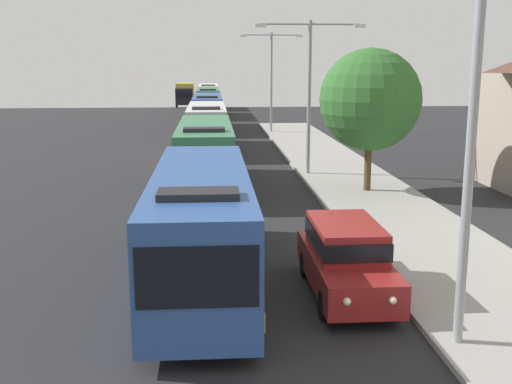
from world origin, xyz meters
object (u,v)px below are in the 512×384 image
object	(u,v)px
streetlamp_far	(271,72)
roadside_tree	(370,100)
bus_fourth_in_line	(208,111)
box_truck_oncoming	(185,93)
bus_lead	(202,222)
bus_second_in_line	(205,153)
streetlamp_near	(474,104)
bus_middle	(207,126)
bus_rear	(208,101)
bus_tail_end	(209,95)
white_suv	(346,256)
streetlamp_mid	(309,81)

from	to	relation	value
streetlamp_far	roadside_tree	xyz separation A→B (m)	(2.03, -25.21, -0.87)
bus_fourth_in_line	box_truck_oncoming	xyz separation A→B (m)	(-3.30, 32.81, 0.02)
bus_lead	bus_second_in_line	distance (m)	13.27
bus_fourth_in_line	streetlamp_near	distance (m)	44.64
streetlamp_near	bus_middle	bearing A→B (deg)	99.98
bus_rear	bus_tail_end	xyz separation A→B (m)	(0.00, 13.69, 0.00)
box_truck_oncoming	roadside_tree	distance (m)	62.18
white_suv	streetlamp_near	distance (m)	5.48
bus_middle	bus_rear	size ratio (longest dim) A/B	0.98
bus_second_in_line	white_suv	xyz separation A→B (m)	(3.70, -14.45, -0.66)
bus_tail_end	roadside_tree	distance (m)	56.94
bus_lead	bus_fourth_in_line	xyz separation A→B (m)	(0.00, 39.75, 0.00)
bus_lead	bus_tail_end	xyz separation A→B (m)	(0.00, 67.76, 0.00)
bus_second_in_line	white_suv	distance (m)	14.93
bus_fourth_in_line	bus_lead	bearing A→B (deg)	-90.00
streetlamp_near	streetlamp_mid	world-z (taller)	streetlamp_near
box_truck_oncoming	streetlamp_mid	bearing A→B (deg)	-81.24
bus_middle	box_truck_oncoming	world-z (taller)	bus_middle
white_suv	bus_second_in_line	bearing A→B (deg)	104.36
bus_tail_end	roadside_tree	size ratio (longest dim) A/B	1.83
bus_middle	white_suv	bearing A→B (deg)	-82.32
streetlamp_mid	white_suv	bearing A→B (deg)	-95.63
bus_fourth_in_line	streetlamp_near	size ratio (longest dim) A/B	1.53
white_suv	streetlamp_mid	distance (m)	17.78
bus_second_in_line	streetlamp_mid	bearing A→B (deg)	27.41
bus_rear	bus_middle	bearing A→B (deg)	-90.00
streetlamp_mid	bus_middle	bearing A→B (deg)	117.94
white_suv	roadside_tree	world-z (taller)	roadside_tree
bus_middle	bus_fourth_in_line	bearing A→B (deg)	90.00
bus_second_in_line	bus_rear	bearing A→B (deg)	90.00
bus_second_in_line	streetlamp_far	distance (m)	24.17
bus_second_in_line	streetlamp_far	xyz separation A→B (m)	(5.40, 23.30, 3.46)
streetlamp_near	bus_tail_end	bearing A→B (deg)	94.28
bus_second_in_line	streetlamp_far	size ratio (longest dim) A/B	1.30
bus_second_in_line	streetlamp_near	bearing A→B (deg)	-73.04
box_truck_oncoming	streetlamp_far	bearing A→B (deg)	-76.41
bus_rear	streetlamp_near	distance (m)	58.85
white_suv	streetlamp_far	xyz separation A→B (m)	(1.70, 37.75, 4.11)
bus_fourth_in_line	streetlamp_mid	distance (m)	24.51
bus_second_in_line	roadside_tree	size ratio (longest dim) A/B	1.67
white_suv	box_truck_oncoming	size ratio (longest dim) A/B	0.60
streetlamp_near	streetlamp_mid	distance (m)	20.50
bus_tail_end	box_truck_oncoming	xyz separation A→B (m)	(-3.30, 4.80, 0.02)
streetlamp_near	roadside_tree	world-z (taller)	streetlamp_near
white_suv	box_truck_oncoming	distance (m)	74.07
bus_middle	bus_tail_end	bearing A→B (deg)	90.00
bus_tail_end	white_suv	bearing A→B (deg)	-86.93
box_truck_oncoming	roadside_tree	size ratio (longest dim) A/B	1.29
roadside_tree	bus_lead	bearing A→B (deg)	-123.16
bus_rear	roadside_tree	xyz separation A→B (m)	(7.42, -42.70, 2.58)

